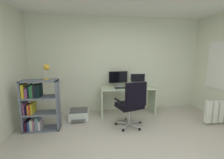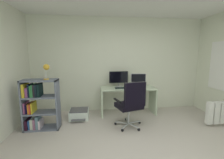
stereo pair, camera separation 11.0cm
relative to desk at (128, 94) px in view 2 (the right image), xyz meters
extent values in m
cube|color=silver|center=(-0.21, 0.41, 0.78)|extent=(4.84, 0.10, 2.64)
cube|color=beige|center=(0.00, 0.00, 0.17)|extent=(1.47, 0.56, 0.04)
cube|color=beige|center=(-0.72, 0.00, -0.19)|extent=(0.04, 0.54, 0.70)
cube|color=beige|center=(0.72, 0.00, -0.19)|extent=(0.04, 0.54, 0.70)
cylinder|color=#B2B5B7|center=(-0.24, 0.12, 0.20)|extent=(0.18, 0.18, 0.01)
cylinder|color=#B2B5B7|center=(-0.24, 0.12, 0.26)|extent=(0.03, 0.03, 0.11)
cube|color=black|center=(-0.24, 0.12, 0.46)|extent=(0.52, 0.07, 0.32)
cube|color=black|center=(-0.24, 0.10, 0.46)|extent=(0.48, 0.04, 0.29)
cylinder|color=#B2B5B7|center=(0.31, 0.12, 0.20)|extent=(0.18, 0.18, 0.01)
cylinder|color=#B2B5B7|center=(0.31, 0.12, 0.26)|extent=(0.03, 0.03, 0.12)
cube|color=#B7BABC|center=(0.31, 0.12, 0.43)|extent=(0.42, 0.08, 0.24)
cube|color=black|center=(0.31, 0.10, 0.43)|extent=(0.39, 0.05, 0.22)
cube|color=black|center=(-0.19, -0.09, 0.20)|extent=(0.35, 0.15, 0.02)
cube|color=black|center=(0.06, -0.08, 0.21)|extent=(0.07, 0.10, 0.03)
cube|color=#B7BABC|center=(0.00, -0.73, -0.47)|extent=(0.30, 0.11, 0.02)
sphere|color=black|center=(0.14, -0.68, -0.51)|extent=(0.06, 0.06, 0.06)
cube|color=#B7BABC|center=(-0.14, -0.62, -0.47)|extent=(0.04, 0.30, 0.02)
sphere|color=black|center=(-0.14, -0.47, -0.51)|extent=(0.06, 0.06, 0.06)
cube|color=#B7BABC|center=(-0.29, -0.72, -0.47)|extent=(0.29, 0.13, 0.02)
sphere|color=black|center=(-0.43, -0.67, -0.51)|extent=(0.06, 0.06, 0.06)
cube|color=#B7BABC|center=(-0.24, -0.89, -0.47)|extent=(0.21, 0.26, 0.02)
sphere|color=black|center=(-0.33, -1.01, -0.51)|extent=(0.06, 0.06, 0.06)
cube|color=#B7BABC|center=(-0.06, -0.89, -0.47)|extent=(0.20, 0.27, 0.02)
sphere|color=black|center=(0.02, -1.02, -0.51)|extent=(0.06, 0.06, 0.06)
cylinder|color=#B7BABC|center=(-0.15, -0.77, -0.29)|extent=(0.04, 0.04, 0.37)
cube|color=black|center=(-0.15, -0.77, -0.05)|extent=(0.63, 0.58, 0.10)
cube|color=black|center=(-0.08, -1.01, 0.25)|extent=(0.48, 0.20, 0.52)
cube|color=black|center=(-0.42, -0.85, 0.10)|extent=(0.13, 0.31, 0.03)
cube|color=black|center=(0.12, -0.69, 0.10)|extent=(0.13, 0.31, 0.03)
cube|color=slate|center=(-2.39, -0.66, 0.01)|extent=(0.03, 0.33, 1.09)
cube|color=slate|center=(-1.70, -0.66, 0.01)|extent=(0.03, 0.33, 1.09)
cube|color=slate|center=(-2.04, -0.66, 0.54)|extent=(0.73, 0.33, 0.03)
cube|color=slate|center=(-2.04, -0.66, -0.52)|extent=(0.73, 0.33, 0.03)
cube|color=slate|center=(-2.04, -0.66, -0.17)|extent=(0.66, 0.33, 0.03)
cube|color=slate|center=(-2.04, -0.66, 0.18)|extent=(0.66, 0.33, 0.03)
cube|color=black|center=(-2.34, -0.67, -0.41)|extent=(0.05, 0.29, 0.20)
cube|color=#2653A2|center=(-2.29, -0.66, -0.41)|extent=(0.04, 0.24, 0.20)
cube|color=silver|center=(-2.24, -0.65, -0.40)|extent=(0.06, 0.27, 0.22)
cube|color=#8D5979|center=(-2.18, -0.67, -0.40)|extent=(0.04, 0.27, 0.21)
cube|color=#6A8FA0|center=(-2.13, -0.66, -0.37)|extent=(0.06, 0.25, 0.27)
cube|color=silver|center=(-2.08, -0.66, -0.42)|extent=(0.04, 0.26, 0.18)
cube|color=#A15082|center=(-2.35, -0.66, -0.04)|extent=(0.02, 0.27, 0.23)
cube|color=black|center=(-2.31, -0.66, -0.06)|extent=(0.05, 0.24, 0.19)
cube|color=orange|center=(-2.27, -0.67, -0.05)|extent=(0.03, 0.29, 0.21)
cube|color=#C53D2A|center=(-2.23, -0.67, -0.05)|extent=(0.02, 0.30, 0.21)
cube|color=gold|center=(-2.20, -0.66, -0.04)|extent=(0.03, 0.28, 0.22)
cube|color=gold|center=(-2.34, -0.65, 0.33)|extent=(0.05, 0.30, 0.27)
cube|color=#944A8A|center=(-2.29, -0.66, 0.30)|extent=(0.05, 0.25, 0.19)
cube|color=black|center=(-2.24, -0.66, 0.33)|extent=(0.03, 0.27, 0.27)
cube|color=#318B42|center=(-2.21, -0.66, 0.31)|extent=(0.03, 0.25, 0.23)
cube|color=#38854D|center=(-2.17, -0.65, 0.33)|extent=(0.03, 0.27, 0.26)
cube|color=#271E28|center=(-2.13, -0.66, 0.33)|extent=(0.03, 0.27, 0.26)
cube|color=black|center=(-2.09, -0.67, 0.33)|extent=(0.04, 0.28, 0.26)
cube|color=black|center=(-2.05, -0.67, 0.33)|extent=(0.04, 0.27, 0.27)
cylinder|color=gold|center=(-1.91, -0.66, 0.56)|extent=(0.11, 0.11, 0.02)
cylinder|color=silver|center=(-1.91, -0.66, 0.67)|extent=(0.01, 0.01, 0.21)
sphere|color=gold|center=(-1.89, -0.66, 0.81)|extent=(0.12, 0.12, 0.12)
cube|color=silver|center=(-1.30, -0.20, -0.43)|extent=(0.47, 0.42, 0.21)
cube|color=#4C4C51|center=(-1.30, -0.20, -0.31)|extent=(0.44, 0.38, 0.02)
cube|color=#4C4C51|center=(-1.30, -0.45, -0.48)|extent=(0.33, 0.10, 0.01)
cube|color=white|center=(1.65, -0.98, -0.23)|extent=(0.12, 0.10, 0.51)
cube|color=white|center=(1.81, -0.98, -0.23)|extent=(0.12, 0.10, 0.51)
cube|color=white|center=(1.96, -0.98, -0.23)|extent=(0.12, 0.10, 0.51)
camera|label=1|loc=(-1.00, -3.98, 1.06)|focal=24.68mm
camera|label=2|loc=(-0.89, -3.99, 1.06)|focal=24.68mm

